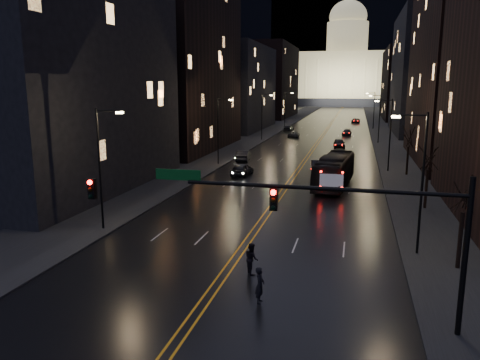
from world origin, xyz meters
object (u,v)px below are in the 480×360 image
Objects in this scene: bus at (334,171)px; oncoming_car_a at (242,169)px; pedestrian_a at (260,285)px; pedestrian_b at (252,258)px; traffic_signal at (329,214)px; oncoming_car_b at (243,156)px; receding_car_a at (318,166)px.

bus reaches higher than oncoming_car_a.
pedestrian_a is (8.71, -32.16, 0.16)m from oncoming_car_a.
pedestrian_b is at bearing 109.98° from oncoming_car_a.
oncoming_car_a is at bearing 168.69° from bus.
traffic_signal reaches higher than bus.
traffic_signal reaches higher than pedestrian_a.
receding_car_a is at bearing 143.61° from oncoming_car_b.
oncoming_car_b is 1.05× the size of receding_car_a.
bus is 8.31m from receding_car_a.
receding_car_a is at bearing 112.64° from bus.
receding_car_a is (-2.38, 7.90, -0.93)m from bus.
traffic_signal is at bearing 115.00° from oncoming_car_a.
pedestrian_b is (-1.19, 3.51, -0.02)m from pedestrian_a.
traffic_signal is at bearing -82.20° from bus.
pedestrian_a is (-3.24, 1.17, -4.18)m from traffic_signal.
bus is 19.51m from oncoming_car_b.
oncoming_car_a reaches higher than receding_car_a.
oncoming_car_b reaches higher than oncoming_car_a.
oncoming_car_b is at bearing 108.08° from traffic_signal.
pedestrian_b is (-3.41, -25.28, -0.76)m from bus.
pedestrian_a reaches higher than pedestrian_b.
pedestrian_b is (-1.02, -33.18, 0.17)m from receding_car_a.
oncoming_car_b is 2.59× the size of pedestrian_b.
oncoming_car_a is 29.62m from pedestrian_b.
pedestrian_a reaches higher than receding_car_a.
traffic_signal is 46.63m from oncoming_car_b.
receding_car_a is at bearing 95.14° from traffic_signal.
receding_car_a is at bearing -32.56° from pedestrian_b.
traffic_signal reaches higher than oncoming_car_b.
receding_car_a is (11.00, -6.27, -0.03)m from oncoming_car_b.
bus is 2.56× the size of oncoming_car_b.
oncoming_car_a is 33.32m from pedestrian_a.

